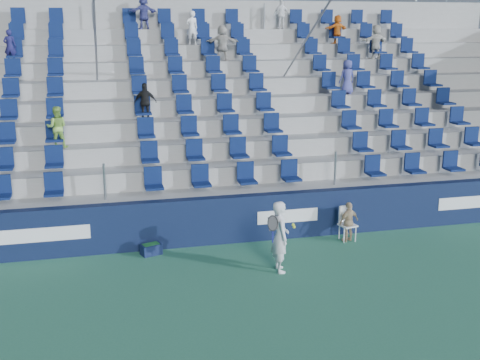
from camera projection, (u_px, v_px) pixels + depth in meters
name	position (u px, v px, depth m)	size (l,w,h in m)	color
ground	(263.00, 294.00, 12.32)	(70.00, 70.00, 0.00)	#317454
sponsor_wall	(229.00, 219.00, 15.13)	(24.00, 0.32, 1.20)	#0F1938
grandstand	(195.00, 127.00, 19.54)	(24.00, 8.17, 6.63)	#A2A29D
tennis_player	(280.00, 236.00, 13.28)	(0.69, 0.64, 1.62)	silver
line_judge_chair	(346.00, 220.00, 15.35)	(0.46, 0.48, 0.88)	white
line_judge	(349.00, 222.00, 15.21)	(0.60, 0.25, 1.03)	tan
ball_bin	(151.00, 249.00, 14.41)	(0.54, 0.44, 0.27)	#101A3E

